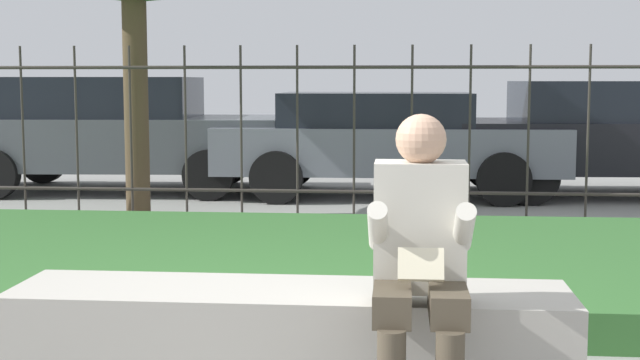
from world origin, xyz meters
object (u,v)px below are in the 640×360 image
object	(u,v)px
person_seated_reader	(420,257)
car_parked_center	(386,140)
car_parked_right	(621,135)
car_parked_left	(115,131)
stone_bench	(290,347)

from	to	relation	value
person_seated_reader	car_parked_center	world-z (taller)	person_seated_reader
car_parked_center	car_parked_right	bearing A→B (deg)	3.44
person_seated_reader	car_parked_center	xyz separation A→B (m)	(-0.26, 7.48, -0.02)
car_parked_right	car_parked_center	world-z (taller)	car_parked_right
car_parked_center	car_parked_left	bearing A→B (deg)	176.79
stone_bench	car_parked_left	bearing A→B (deg)	113.58
stone_bench	person_seated_reader	distance (m)	0.83
stone_bench	car_parked_left	world-z (taller)	car_parked_left
stone_bench	person_seated_reader	world-z (taller)	person_seated_reader
person_seated_reader	stone_bench	bearing A→B (deg)	150.22
car_parked_right	car_parked_left	world-z (taller)	car_parked_left
stone_bench	car_parked_right	bearing A→B (deg)	66.44
car_parked_center	person_seated_reader	bearing A→B (deg)	-88.78
person_seated_reader	car_parked_center	bearing A→B (deg)	92.03
stone_bench	car_parked_right	xyz separation A→B (m)	(3.21, 7.36, 0.54)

